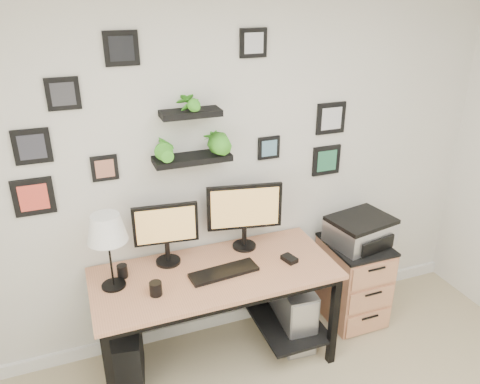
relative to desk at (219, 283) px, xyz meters
name	(u,v)px	position (x,y,z in m)	size (l,w,h in m)	color
room	(233,316)	(0.22, 0.32, -0.58)	(4.00, 4.00, 4.00)	#C2B28B
desk	(219,283)	(0.00, 0.00, 0.00)	(1.60, 0.70, 0.75)	tan
monitor_left	(166,230)	(-0.30, 0.18, 0.38)	(0.43, 0.18, 0.43)	black
monitor_right	(245,211)	(0.26, 0.18, 0.41)	(0.52, 0.20, 0.49)	black
keyboard	(224,272)	(0.01, -0.08, 0.14)	(0.45, 0.14, 0.02)	black
mouse	(289,259)	(0.48, -0.09, 0.14)	(0.07, 0.11, 0.03)	black
table_lamp	(107,230)	(-0.68, 0.04, 0.52)	(0.24, 0.24, 0.50)	black
mug	(156,289)	(-0.45, -0.14, 0.17)	(0.08, 0.08, 0.09)	black
pen_cup	(122,271)	(-0.61, 0.12, 0.17)	(0.07, 0.07, 0.09)	black
pc_tower_black	(127,355)	(-0.66, -0.01, -0.40)	(0.20, 0.45, 0.45)	black
pc_tower_grey	(291,310)	(0.56, 0.00, -0.38)	(0.25, 0.51, 0.49)	gray
file_cabinet	(353,280)	(1.13, 0.06, -0.29)	(0.43, 0.53, 0.67)	tan
printer	(361,230)	(1.15, 0.07, 0.15)	(0.51, 0.43, 0.21)	silver
wall_decor	(190,130)	(-0.08, 0.26, 1.01)	(2.26, 0.18, 1.08)	black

